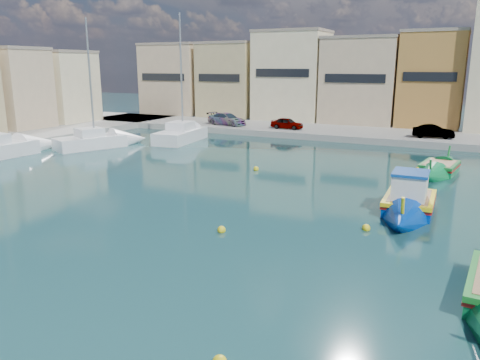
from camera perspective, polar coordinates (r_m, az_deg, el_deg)
The scene contains 9 objects.
ground at distance 16.60m, azimuth 4.02°, elevation -10.75°, with size 160.00×160.00×0.00m, color #133937.
north_quay at distance 46.81m, azimuth 19.21°, elevation 4.97°, with size 80.00×8.00×0.60m, color gray.
parked_cars at distance 47.93m, azimuth 5.55°, elevation 6.97°, with size 24.86×2.58×1.30m.
luzzu_blue_cabin at distance 24.08m, azimuth 19.91°, elevation -2.71°, with size 2.34×8.90×3.13m.
luzzu_green at distance 33.30m, azimuth 23.12°, elevation 1.22°, with size 3.02×7.94×2.44m.
yacht_north at distance 45.47m, azimuth -6.10°, elevation 5.66°, with size 3.63×9.45×12.30m.
yacht_midnorth at distance 42.52m, azimuth -15.62°, elevation 4.62°, with size 5.42×8.40×11.49m.
yacht_mid at distance 41.26m, azimuth -25.69°, elevation 3.52°, with size 3.17×9.83×12.22m.
mooring_buoys at distance 21.59m, azimuth 14.05°, elevation -5.00°, with size 20.74×21.33×0.36m.
Camera 1 is at (5.65, -14.00, 6.90)m, focal length 35.00 mm.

